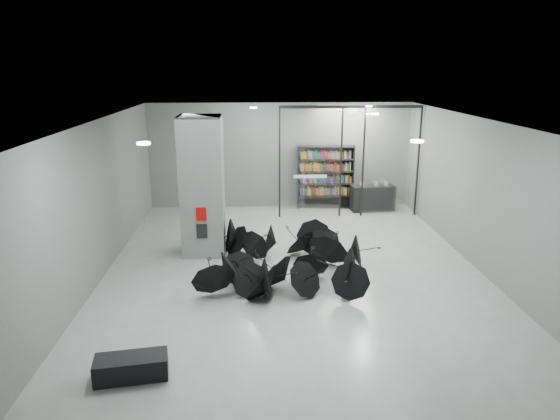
{
  "coord_description": "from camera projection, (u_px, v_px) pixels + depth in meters",
  "views": [
    {
      "loc": [
        -1.03,
        -12.18,
        5.31
      ],
      "look_at": [
        -0.3,
        1.5,
        1.4
      ],
      "focal_mm": 32.45,
      "sensor_mm": 36.0,
      "label": 1
    }
  ],
  "objects": [
    {
      "name": "info_panel",
      "position": [
        202.0,
        231.0,
        14.17
      ],
      "size": [
        0.3,
        0.03,
        0.42
      ],
      "primitive_type": "cube",
      "color": "black",
      "rests_on": "column"
    },
    {
      "name": "column",
      "position": [
        202.0,
        186.0,
        14.45
      ],
      "size": [
        1.2,
        1.2,
        4.0
      ],
      "primitive_type": "cube",
      "color": "slate",
      "rests_on": "ground"
    },
    {
      "name": "room",
      "position": [
        295.0,
        170.0,
        12.43
      ],
      "size": [
        14.0,
        14.02,
        4.01
      ],
      "color": "gray",
      "rests_on": "ground"
    },
    {
      "name": "exit_sign",
      "position": [
        352.0,
        111.0,
        17.37
      ],
      "size": [
        0.3,
        0.06,
        0.15
      ],
      "primitive_type": "cube",
      "color": "#0CE533",
      "rests_on": "room"
    },
    {
      "name": "bench",
      "position": [
        131.0,
        367.0,
        8.9
      ],
      "size": [
        1.32,
        0.72,
        0.4
      ],
      "primitive_type": "cube",
      "rotation": [
        0.0,
        0.0,
        0.15
      ],
      "color": "black",
      "rests_on": "ground"
    },
    {
      "name": "umbrella_cluster",
      "position": [
        284.0,
        265.0,
        13.18
      ],
      "size": [
        4.76,
        4.42,
        1.3
      ],
      "color": "black",
      "rests_on": "ground"
    },
    {
      "name": "fire_cabinet",
      "position": [
        201.0,
        214.0,
        14.03
      ],
      "size": [
        0.28,
        0.04,
        0.38
      ],
      "primitive_type": "cube",
      "color": "#A50A07",
      "rests_on": "column"
    },
    {
      "name": "bookshelf",
      "position": [
        326.0,
        177.0,
        19.45
      ],
      "size": [
        2.21,
        0.63,
        2.4
      ],
      "primitive_type": null,
      "rotation": [
        0.0,
        0.0,
        -0.09
      ],
      "color": "black",
      "rests_on": "ground"
    },
    {
      "name": "glass_partition",
      "position": [
        349.0,
        157.0,
        18.01
      ],
      "size": [
        5.06,
        0.08,
        4.0
      ],
      "color": "silver",
      "rests_on": "ground"
    },
    {
      "name": "shop_counter",
      "position": [
        372.0,
        198.0,
        19.19
      ],
      "size": [
        1.66,
        0.77,
        0.97
      ],
      "primitive_type": "cube",
      "rotation": [
        0.0,
        0.0,
        0.08
      ],
      "color": "black",
      "rests_on": "ground"
    }
  ]
}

